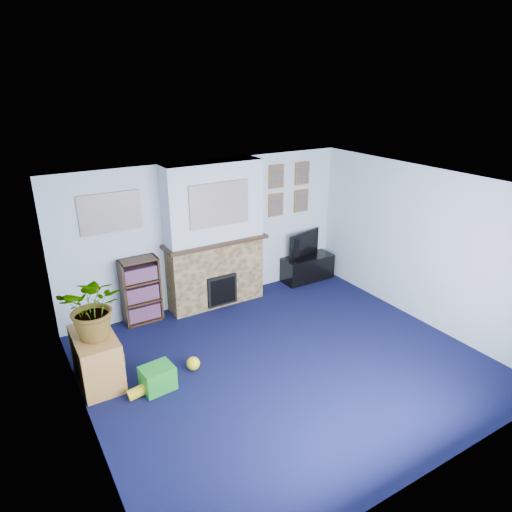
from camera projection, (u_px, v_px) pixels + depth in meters
floor at (285, 362)px, 6.17m from camera, size 5.00×4.50×0.01m
ceiling at (289, 188)px, 5.29m from camera, size 5.00×4.50×0.01m
wall_back at (209, 233)px, 7.52m from camera, size 5.00×0.04×2.40m
wall_front at (435, 375)px, 3.93m from camera, size 5.00×0.04×2.40m
wall_left at (80, 336)px, 4.52m from camera, size 0.04×4.50×2.40m
wall_right at (422, 246)px, 6.93m from camera, size 0.04×4.50×2.40m
chimney_breast at (215, 237)px, 7.36m from camera, size 1.72×0.50×2.40m
collage_main at (219, 204)px, 6.97m from camera, size 1.00×0.03×0.68m
collage_left at (111, 213)px, 6.55m from camera, size 0.90×0.03×0.58m
portrait_tl at (276, 177)px, 7.83m from camera, size 0.30×0.03×0.40m
portrait_tr at (302, 173)px, 8.10m from camera, size 0.30×0.03×0.40m
portrait_bl at (276, 205)px, 8.02m from camera, size 0.30×0.03×0.40m
portrait_br at (301, 201)px, 8.28m from camera, size 0.30×0.03×0.40m
tv_stand at (307, 268)px, 8.62m from camera, size 0.98×0.41×0.47m
television at (308, 245)px, 8.46m from camera, size 0.80×0.30×0.46m
bookshelf at (141, 292)px, 7.05m from camera, size 0.58×0.28×1.05m
sideboard at (96, 357)px, 5.66m from camera, size 0.48×0.86×0.67m
potted_plant at (94, 306)px, 5.38m from camera, size 0.94×0.89×0.82m
mantel_clock at (211, 237)px, 7.27m from camera, size 0.09×0.06×0.13m
mantel_candle at (231, 233)px, 7.44m from camera, size 0.05×0.05×0.17m
mantel_teddy at (183, 242)px, 7.04m from camera, size 0.13×0.13×0.13m
mantel_can at (250, 230)px, 7.62m from camera, size 0.06×0.06×0.13m
green_crate at (158, 379)px, 5.60m from camera, size 0.42×0.35×0.31m
toy_ball at (193, 363)px, 5.99m from camera, size 0.18×0.18×0.18m
toy_block at (93, 373)px, 5.76m from camera, size 0.22×0.22×0.20m
toy_tube at (140, 391)px, 5.50m from camera, size 0.31×0.14×0.18m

